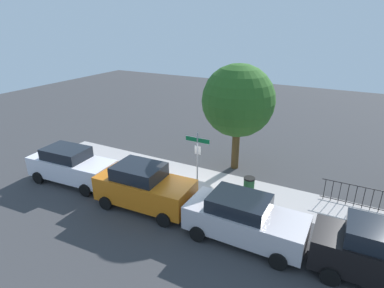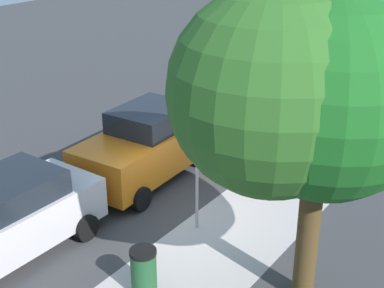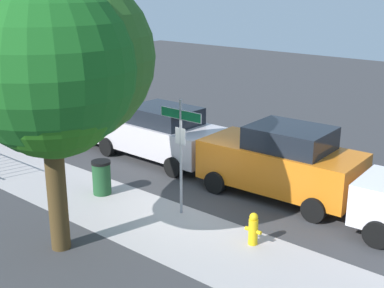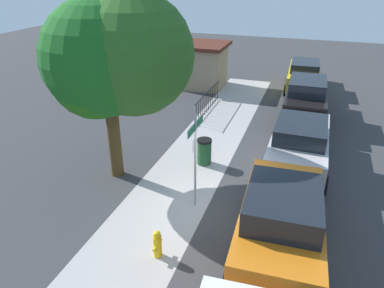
# 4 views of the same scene
# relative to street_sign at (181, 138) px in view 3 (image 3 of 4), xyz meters

# --- Properties ---
(ground_plane) EXTENTS (60.00, 60.00, 0.00)m
(ground_plane) POSITION_rel_street_sign_xyz_m (-0.12, -0.40, -2.05)
(ground_plane) COLOR #38383A
(sidewalk_strip) EXTENTS (24.00, 2.60, 0.00)m
(sidewalk_strip) POSITION_rel_street_sign_xyz_m (1.88, 0.90, -2.05)
(sidewalk_strip) COLOR #A8A1A0
(sidewalk_strip) RESTS_ON ground_plane
(street_sign) EXTENTS (1.32, 0.07, 3.03)m
(street_sign) POSITION_rel_street_sign_xyz_m (0.00, 0.00, 0.00)
(street_sign) COLOR #9EA0A5
(street_sign) RESTS_ON ground_plane
(shade_tree) EXTENTS (4.13, 4.52, 6.09)m
(shade_tree) POSITION_rel_street_sign_xyz_m (0.83, 2.87, 2.03)
(shade_tree) COLOR #49361B
(shade_tree) RESTS_ON ground_plane
(car_orange) EXTENTS (4.53, 2.29, 2.05)m
(car_orange) POSITION_rel_street_sign_xyz_m (-1.37, -2.65, -1.03)
(car_orange) COLOR orange
(car_orange) RESTS_ON ground_plane
(car_silver) EXTENTS (4.64, 2.16, 1.84)m
(car_silver) POSITION_rel_street_sign_xyz_m (3.43, -2.77, -1.12)
(car_silver) COLOR beige
(car_silver) RESTS_ON ground_plane
(car_black) EXTENTS (4.72, 2.08, 2.03)m
(car_black) POSITION_rel_street_sign_xyz_m (8.23, -2.72, -1.04)
(car_black) COLOR black
(car_black) RESTS_ON ground_plane
(fire_hydrant) EXTENTS (0.42, 0.22, 0.78)m
(fire_hydrant) POSITION_rel_street_sign_xyz_m (-2.38, 0.20, -1.67)
(fire_hydrant) COLOR yellow
(fire_hydrant) RESTS_ON ground_plane
(trash_bin) EXTENTS (0.55, 0.55, 0.98)m
(trash_bin) POSITION_rel_street_sign_xyz_m (2.57, 0.50, -1.56)
(trash_bin) COLOR #1E4C28
(trash_bin) RESTS_ON ground_plane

